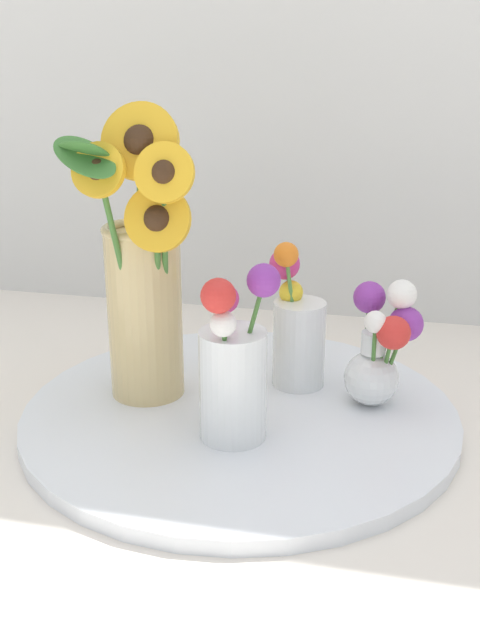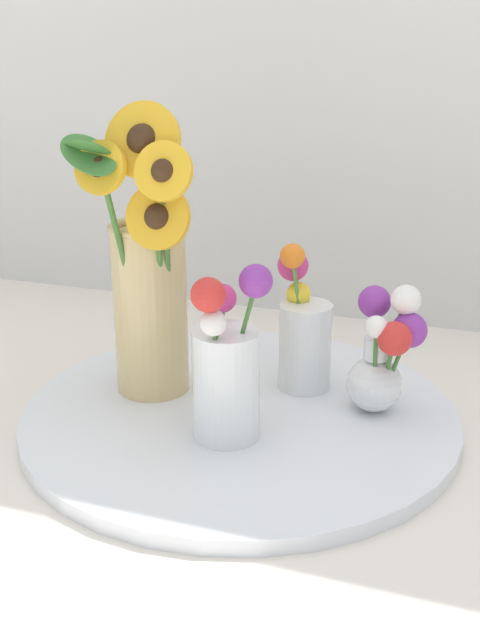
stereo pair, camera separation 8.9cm
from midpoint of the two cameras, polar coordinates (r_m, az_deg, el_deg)
The scene contains 6 objects.
ground_plane at distance 0.89m, azimuth -0.08°, elevation -9.55°, with size 6.00×6.00×0.00m, color silver.
serving_tray at distance 0.94m, azimuth 2.73°, elevation -7.27°, with size 0.54×0.54×0.02m.
mason_jar_sunflowers at distance 0.93m, azimuth -4.40°, elevation 2.86°, with size 0.20×0.16×0.37m.
vase_small_center at distance 0.84m, azimuth 2.03°, elevation -3.77°, with size 0.09×0.11×0.21m.
vase_bulb_right at distance 0.92m, azimuth 13.58°, elevation -2.66°, with size 0.09×0.09×0.16m.
vase_small_back at distance 0.97m, azimuth 7.43°, elevation -0.91°, with size 0.08×0.08×0.19m.
Camera 2 is at (0.30, -0.72, 0.44)m, focal length 42.00 mm.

